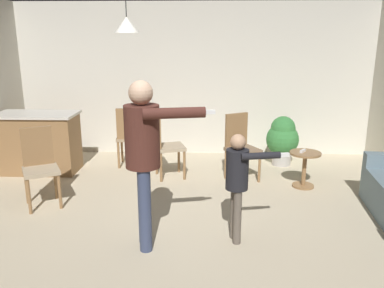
# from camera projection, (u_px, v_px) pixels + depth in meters

# --- Properties ---
(ground) EXTENTS (7.68, 7.68, 0.00)m
(ground) POSITION_uv_depth(u_px,v_px,m) (186.00, 232.00, 4.45)
(ground) COLOR beige
(wall_back) EXTENTS (6.40, 0.10, 2.70)m
(wall_back) POSITION_uv_depth(u_px,v_px,m) (195.00, 80.00, 7.19)
(wall_back) COLOR silver
(wall_back) RESTS_ON ground
(kitchen_counter) EXTENTS (1.26, 0.66, 0.95)m
(kitchen_counter) POSITION_uv_depth(u_px,v_px,m) (39.00, 142.00, 6.34)
(kitchen_counter) COLOR olive
(kitchen_counter) RESTS_ON ground
(side_table_by_couch) EXTENTS (0.44, 0.44, 0.52)m
(side_table_by_couch) POSITION_uv_depth(u_px,v_px,m) (304.00, 165.00, 5.71)
(side_table_by_couch) COLOR olive
(side_table_by_couch) RESTS_ON ground
(person_adult) EXTENTS (0.87, 0.49, 1.71)m
(person_adult) POSITION_uv_depth(u_px,v_px,m) (144.00, 147.00, 3.88)
(person_adult) COLOR #384260
(person_adult) RESTS_ON ground
(person_child) EXTENTS (0.62, 0.33, 1.17)m
(person_child) POSITION_uv_depth(u_px,v_px,m) (238.00, 176.00, 4.08)
(person_child) COLOR #60564C
(person_child) RESTS_ON ground
(dining_chair_by_counter) EXTENTS (0.57, 0.57, 1.00)m
(dining_chair_by_counter) POSITION_uv_depth(u_px,v_px,m) (240.00, 144.00, 5.97)
(dining_chair_by_counter) COLOR olive
(dining_chair_by_counter) RESTS_ON ground
(dining_chair_near_wall) EXTENTS (0.53, 0.53, 1.00)m
(dining_chair_near_wall) POSITION_uv_depth(u_px,v_px,m) (165.00, 143.00, 6.05)
(dining_chair_near_wall) COLOR olive
(dining_chair_near_wall) RESTS_ON ground
(dining_chair_centre_back) EXTENTS (0.44, 0.44, 1.00)m
(dining_chair_centre_back) POSITION_uv_depth(u_px,v_px,m) (130.00, 135.00, 6.57)
(dining_chair_centre_back) COLOR olive
(dining_chair_centre_back) RESTS_ON ground
(dining_chair_spare) EXTENTS (0.57, 0.57, 1.00)m
(dining_chair_spare) POSITION_uv_depth(u_px,v_px,m) (40.00, 164.00, 5.06)
(dining_chair_spare) COLOR olive
(dining_chair_spare) RESTS_ON ground
(potted_plant_corner) EXTENTS (0.54, 0.54, 0.83)m
(potted_plant_corner) POSITION_uv_depth(u_px,v_px,m) (282.00, 138.00, 6.68)
(potted_plant_corner) COLOR #B7B2AD
(potted_plant_corner) RESTS_ON ground
(spare_remote_on_table) EXTENTS (0.11, 0.12, 0.04)m
(spare_remote_on_table) POSITION_uv_depth(u_px,v_px,m) (303.00, 151.00, 5.65)
(spare_remote_on_table) COLOR white
(spare_remote_on_table) RESTS_ON side_table_by_couch
(ceiling_light_pendant) EXTENTS (0.32, 0.32, 0.55)m
(ceiling_light_pendant) POSITION_uv_depth(u_px,v_px,m) (127.00, 25.00, 5.07)
(ceiling_light_pendant) COLOR silver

